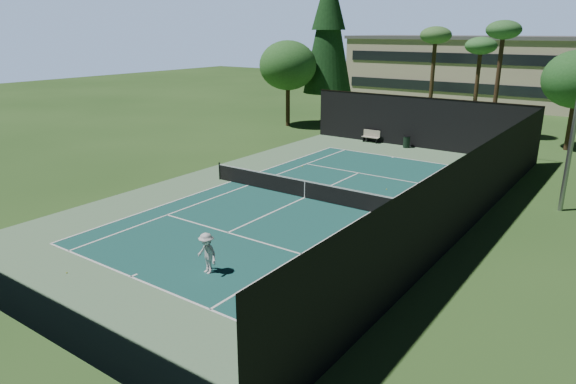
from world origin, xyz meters
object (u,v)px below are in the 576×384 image
(tennis_net, at_px, (305,188))
(park_bench, at_px, (371,136))
(player, at_px, (207,253))
(tennis_ball_a, at_px, (67,273))
(tennis_ball_b, at_px, (306,194))
(tennis_ball_d, at_px, (302,167))
(tennis_ball_c, at_px, (386,189))
(trash_bin, at_px, (407,142))

(tennis_net, distance_m, park_bench, 16.12)
(tennis_net, xyz_separation_m, player, (2.12, -9.91, 0.27))
(tennis_ball_a, distance_m, park_bench, 28.83)
(player, distance_m, tennis_ball_b, 10.82)
(tennis_ball_a, xyz_separation_m, tennis_ball_d, (-1.62, 18.67, 0.01))
(tennis_ball_c, height_order, tennis_ball_d, tennis_ball_d)
(player, height_order, tennis_ball_a, player)
(park_bench, bearing_deg, tennis_ball_c, -59.44)
(park_bench, distance_m, trash_bin, 3.24)
(tennis_ball_b, bearing_deg, player, -77.17)
(tennis_net, distance_m, tennis_ball_a, 13.32)
(player, xyz_separation_m, tennis_ball_a, (-4.39, -3.20, -0.79))
(tennis_net, bearing_deg, trash_bin, 92.02)
(tennis_net, xyz_separation_m, tennis_ball_d, (-3.90, 5.56, -0.52))
(trash_bin, bearing_deg, tennis_net, -87.98)
(player, bearing_deg, trash_bin, 106.42)
(park_bench, bearing_deg, tennis_ball_d, -90.66)
(player, height_order, tennis_ball_c, player)
(tennis_ball_a, height_order, park_bench, park_bench)
(tennis_ball_b, xyz_separation_m, park_bench, (-3.50, 15.06, 0.51))
(tennis_ball_a, height_order, tennis_ball_d, tennis_ball_d)
(park_bench, xyz_separation_m, trash_bin, (3.23, -0.22, -0.07))
(player, bearing_deg, tennis_ball_d, 121.67)
(tennis_ball_c, bearing_deg, tennis_net, -127.31)
(tennis_ball_d, height_order, trash_bin, trash_bin)
(tennis_ball_b, bearing_deg, park_bench, 103.09)
(tennis_ball_c, distance_m, trash_bin, 11.98)
(tennis_net, distance_m, trash_bin, 15.46)
(player, relative_size, tennis_ball_a, 27.84)
(tennis_ball_b, height_order, trash_bin, trash_bin)
(tennis_ball_a, bearing_deg, trash_bin, 86.54)
(player, distance_m, park_bench, 26.25)
(park_bench, relative_size, trash_bin, 1.59)
(tennis_ball_d, relative_size, park_bench, 0.05)
(tennis_ball_c, relative_size, tennis_ball_d, 0.93)
(tennis_ball_c, bearing_deg, tennis_ball_a, -107.34)
(tennis_net, bearing_deg, tennis_ball_c, 52.69)
(tennis_ball_c, distance_m, park_bench, 13.51)
(tennis_ball_c, xyz_separation_m, trash_bin, (-3.63, 11.40, 0.44))
(tennis_net, distance_m, player, 10.14)
(tennis_ball_d, xyz_separation_m, trash_bin, (3.35, 9.89, 0.44))
(tennis_ball_a, height_order, tennis_ball_c, tennis_ball_c)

